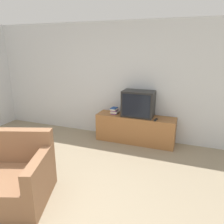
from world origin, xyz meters
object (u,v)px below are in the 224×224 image
(tv_stand, at_px, (135,129))
(remote_on_stand, at_px, (156,120))
(television, at_px, (138,104))
(book_stack, at_px, (115,111))

(tv_stand, xyz_separation_m, remote_on_stand, (0.46, -0.14, 0.31))
(remote_on_stand, bearing_deg, tv_stand, 163.27)
(television, height_order, book_stack, television)
(tv_stand, relative_size, remote_on_stand, 11.59)
(television, xyz_separation_m, remote_on_stand, (0.42, -0.16, -0.27))
(tv_stand, distance_m, book_stack, 0.62)
(book_stack, relative_size, remote_on_stand, 1.52)
(tv_stand, distance_m, remote_on_stand, 0.57)
(tv_stand, bearing_deg, remote_on_stand, -16.73)
(remote_on_stand, bearing_deg, television, 158.91)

